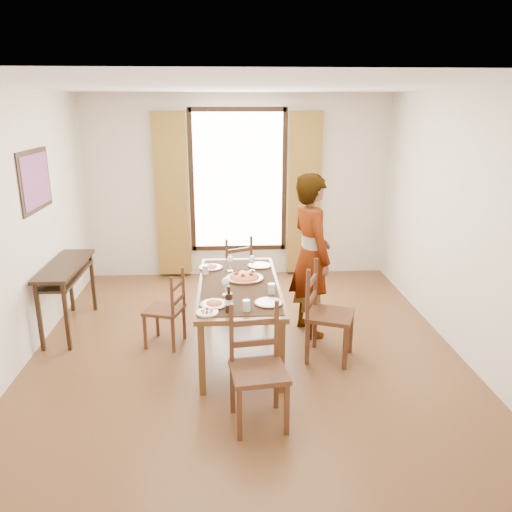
{
  "coord_description": "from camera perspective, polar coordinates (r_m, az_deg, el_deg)",
  "views": [
    {
      "loc": [
        -0.18,
        -4.91,
        2.54
      ],
      "look_at": [
        0.12,
        0.12,
        1.0
      ],
      "focal_mm": 35.0,
      "sensor_mm": 36.0,
      "label": 1
    }
  ],
  "objects": [
    {
      "name": "ground",
      "position": [
        5.53,
        -1.23,
        -10.35
      ],
      "size": [
        5.0,
        5.0,
        0.0
      ],
      "primitive_type": "plane",
      "color": "#542E1A",
      "rests_on": "ground"
    },
    {
      "name": "room_shell",
      "position": [
        5.14,
        -1.45,
        5.79
      ],
      "size": [
        4.6,
        5.1,
        2.74
      ],
      "color": "beige",
      "rests_on": "ground"
    },
    {
      "name": "console_table",
      "position": [
        6.1,
        -20.92,
        -1.88
      ],
      "size": [
        0.38,
        1.2,
        0.8
      ],
      "color": "black",
      "rests_on": "ground"
    },
    {
      "name": "dining_table",
      "position": [
        5.2,
        -1.97,
        -3.88
      ],
      "size": [
        0.84,
        1.82,
        0.76
      ],
      "color": "brown",
      "rests_on": "ground"
    },
    {
      "name": "chair_west",
      "position": [
        5.52,
        -10.16,
        -6.17
      ],
      "size": [
        0.47,
        0.47,
        0.85
      ],
      "rotation": [
        0.0,
        0.0,
        -1.86
      ],
      "color": "#4E291A",
      "rests_on": "ground"
    },
    {
      "name": "chair_north",
      "position": [
        6.6,
        -2.47,
        -1.72
      ],
      "size": [
        0.53,
        0.53,
        0.91
      ],
      "rotation": [
        0.0,
        0.0,
        3.55
      ],
      "color": "#4E291A",
      "rests_on": "ground"
    },
    {
      "name": "chair_south",
      "position": [
        4.16,
        0.22,
        -12.96
      ],
      "size": [
        0.49,
        0.49,
        1.0
      ],
      "rotation": [
        0.0,
        0.0,
        0.13
      ],
      "color": "#4E291A",
      "rests_on": "ground"
    },
    {
      "name": "chair_east",
      "position": [
        5.17,
        8.08,
        -6.77
      ],
      "size": [
        0.58,
        0.58,
        1.01
      ],
      "rotation": [
        0.0,
        0.0,
        1.2
      ],
      "color": "#4E291A",
      "rests_on": "ground"
    },
    {
      "name": "man",
      "position": [
        5.59,
        6.3,
        0.02
      ],
      "size": [
        0.9,
        0.79,
        1.84
      ],
      "primitive_type": "imported",
      "rotation": [
        0.0,
        0.0,
        1.84
      ],
      "color": "#919299",
      "rests_on": "ground"
    },
    {
      "name": "plate_sw",
      "position": [
        4.64,
        -4.81,
        -5.34
      ],
      "size": [
        0.27,
        0.27,
        0.05
      ],
      "primitive_type": null,
      "color": "silver",
      "rests_on": "dining_table"
    },
    {
      "name": "plate_se",
      "position": [
        4.66,
        1.47,
        -5.18
      ],
      "size": [
        0.27,
        0.27,
        0.05
      ],
      "primitive_type": null,
      "color": "silver",
      "rests_on": "dining_table"
    },
    {
      "name": "plate_nw",
      "position": [
        5.67,
        -5.23,
        -1.16
      ],
      "size": [
        0.27,
        0.27,
        0.05
      ],
      "primitive_type": null,
      "color": "silver",
      "rests_on": "dining_table"
    },
    {
      "name": "plate_ne",
      "position": [
        5.71,
        0.4,
        -0.94
      ],
      "size": [
        0.27,
        0.27,
        0.05
      ],
      "primitive_type": null,
      "color": "silver",
      "rests_on": "dining_table"
    },
    {
      "name": "pasta_platter",
      "position": [
        5.28,
        -1.33,
        -2.19
      ],
      "size": [
        0.4,
        0.4,
        0.1
      ],
      "primitive_type": null,
      "color": "red",
      "rests_on": "dining_table"
    },
    {
      "name": "caprese_plate",
      "position": [
        4.48,
        -5.63,
        -6.3
      ],
      "size": [
        0.2,
        0.2,
        0.04
      ],
      "primitive_type": null,
      "color": "silver",
      "rests_on": "dining_table"
    },
    {
      "name": "wine_glass_a",
      "position": [
        4.85,
        -3.5,
        -3.47
      ],
      "size": [
        0.08,
        0.08,
        0.18
      ],
      "primitive_type": null,
      "color": "white",
      "rests_on": "dining_table"
    },
    {
      "name": "wine_glass_b",
      "position": [
        5.54,
        -0.45,
        -0.81
      ],
      "size": [
        0.08,
        0.08,
        0.18
      ],
      "primitive_type": null,
      "color": "white",
      "rests_on": "dining_table"
    },
    {
      "name": "wine_glass_c",
      "position": [
        5.53,
        -2.96,
        -0.84
      ],
      "size": [
        0.08,
        0.08,
        0.18
      ],
      "primitive_type": null,
      "color": "white",
      "rests_on": "dining_table"
    },
    {
      "name": "tumbler_a",
      "position": [
        4.9,
        1.78,
        -3.74
      ],
      "size": [
        0.07,
        0.07,
        0.1
      ],
      "primitive_type": "cylinder",
      "color": "silver",
      "rests_on": "dining_table"
    },
    {
      "name": "tumbler_b",
      "position": [
        5.48,
        -5.82,
        -1.56
      ],
      "size": [
        0.07,
        0.07,
        0.1
      ],
      "primitive_type": "cylinder",
      "color": "silver",
      "rests_on": "dining_table"
    },
    {
      "name": "tumbler_c",
      "position": [
        4.5,
        -1.1,
        -5.67
      ],
      "size": [
        0.07,
        0.07,
        0.1
      ],
      "primitive_type": "cylinder",
      "color": "silver",
      "rests_on": "dining_table"
    },
    {
      "name": "wine_bottle",
      "position": [
        4.45,
        -3.12,
        -4.96
      ],
      "size": [
        0.07,
        0.07,
        0.25
      ],
      "primitive_type": null,
      "color": "black",
      "rests_on": "dining_table"
    }
  ]
}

